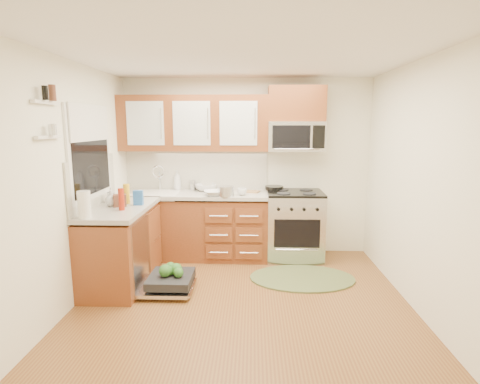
{
  "coord_description": "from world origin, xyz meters",
  "views": [
    {
      "loc": [
        0.1,
        -3.65,
        1.86
      ],
      "look_at": [
        -0.06,
        0.85,
        1.05
      ],
      "focal_mm": 28.0,
      "sensor_mm": 36.0,
      "label": 1
    }
  ],
  "objects_px": {
    "rug": "(302,278)",
    "skillet": "(274,188)",
    "stock_pot": "(226,191)",
    "sink": "(156,202)",
    "range": "(294,225)",
    "cutting_board": "(250,191)",
    "dishwasher": "(168,282)",
    "microwave": "(296,136)",
    "bowl_a": "(214,193)",
    "upper_cabinets": "(194,123)",
    "bowl_b": "(206,188)",
    "paper_towel_roll": "(84,205)",
    "cup": "(242,192)"
  },
  "relations": [
    {
      "from": "dishwasher",
      "to": "rug",
      "type": "relative_size",
      "value": 0.55
    },
    {
      "from": "rug",
      "to": "cutting_board",
      "type": "height_order",
      "value": "cutting_board"
    },
    {
      "from": "stock_pot",
      "to": "sink",
      "type": "bearing_deg",
      "value": 168.55
    },
    {
      "from": "skillet",
      "to": "stock_pot",
      "type": "height_order",
      "value": "stock_pot"
    },
    {
      "from": "range",
      "to": "paper_towel_roll",
      "type": "height_order",
      "value": "paper_towel_roll"
    },
    {
      "from": "range",
      "to": "skillet",
      "type": "xyz_separation_m",
      "value": [
        -0.28,
        0.18,
        0.5
      ]
    },
    {
      "from": "microwave",
      "to": "sink",
      "type": "xyz_separation_m",
      "value": [
        -1.93,
        -0.13,
        -0.9
      ]
    },
    {
      "from": "microwave",
      "to": "bowl_a",
      "type": "xyz_separation_m",
      "value": [
        -1.1,
        -0.3,
        -0.74
      ]
    },
    {
      "from": "dishwasher",
      "to": "rug",
      "type": "bearing_deg",
      "value": 14.0
    },
    {
      "from": "sink",
      "to": "bowl_b",
      "type": "height_order",
      "value": "bowl_b"
    },
    {
      "from": "upper_cabinets",
      "to": "dishwasher",
      "type": "xyz_separation_m",
      "value": [
        -0.13,
        -1.27,
        -1.77
      ]
    },
    {
      "from": "range",
      "to": "skillet",
      "type": "height_order",
      "value": "skillet"
    },
    {
      "from": "cutting_board",
      "to": "upper_cabinets",
      "type": "bearing_deg",
      "value": 176.54
    },
    {
      "from": "upper_cabinets",
      "to": "bowl_b",
      "type": "distance_m",
      "value": 0.92
    },
    {
      "from": "rug",
      "to": "cutting_board",
      "type": "relative_size",
      "value": 5.14
    },
    {
      "from": "skillet",
      "to": "range",
      "type": "bearing_deg",
      "value": -32.33
    },
    {
      "from": "microwave",
      "to": "skillet",
      "type": "xyz_separation_m",
      "value": [
        -0.28,
        0.06,
        -0.73
      ]
    },
    {
      "from": "sink",
      "to": "skillet",
      "type": "height_order",
      "value": "skillet"
    },
    {
      "from": "rug",
      "to": "skillet",
      "type": "bearing_deg",
      "value": 108.56
    },
    {
      "from": "bowl_b",
      "to": "cup",
      "type": "relative_size",
      "value": 2.43
    },
    {
      "from": "bowl_a",
      "to": "upper_cabinets",
      "type": "bearing_deg",
      "value": 133.43
    },
    {
      "from": "sink",
      "to": "stock_pot",
      "type": "xyz_separation_m",
      "value": [
        0.99,
        -0.2,
        0.19
      ]
    },
    {
      "from": "upper_cabinets",
      "to": "cup",
      "type": "distance_m",
      "value": 1.17
    },
    {
      "from": "range",
      "to": "stock_pot",
      "type": "height_order",
      "value": "stock_pot"
    },
    {
      "from": "range",
      "to": "bowl_b",
      "type": "xyz_separation_m",
      "value": [
        -1.25,
        0.17,
        0.5
      ]
    },
    {
      "from": "dishwasher",
      "to": "cutting_board",
      "type": "relative_size",
      "value": 2.81
    },
    {
      "from": "rug",
      "to": "bowl_b",
      "type": "bearing_deg",
      "value": 144.67
    },
    {
      "from": "sink",
      "to": "cutting_board",
      "type": "distance_m",
      "value": 1.32
    },
    {
      "from": "dishwasher",
      "to": "cutting_board",
      "type": "xyz_separation_m",
      "value": [
        0.92,
        1.23,
        0.83
      ]
    },
    {
      "from": "rug",
      "to": "skillet",
      "type": "relative_size",
      "value": 4.93
    },
    {
      "from": "range",
      "to": "rug",
      "type": "xyz_separation_m",
      "value": [
        0.03,
        -0.74,
        -0.46
      ]
    },
    {
      "from": "paper_towel_roll",
      "to": "bowl_b",
      "type": "xyz_separation_m",
      "value": [
        1.03,
        1.62,
        -0.09
      ]
    },
    {
      "from": "skillet",
      "to": "upper_cabinets",
      "type": "bearing_deg",
      "value": -178.36
    },
    {
      "from": "dishwasher",
      "to": "cutting_board",
      "type": "height_order",
      "value": "cutting_board"
    },
    {
      "from": "microwave",
      "to": "bowl_b",
      "type": "height_order",
      "value": "microwave"
    },
    {
      "from": "skillet",
      "to": "bowl_a",
      "type": "bearing_deg",
      "value": -156.39
    },
    {
      "from": "dishwasher",
      "to": "stock_pot",
      "type": "bearing_deg",
      "value": 57.02
    },
    {
      "from": "stock_pot",
      "to": "bowl_a",
      "type": "height_order",
      "value": "stock_pot"
    },
    {
      "from": "microwave",
      "to": "paper_towel_roll",
      "type": "height_order",
      "value": "microwave"
    },
    {
      "from": "cutting_board",
      "to": "skillet",
      "type": "bearing_deg",
      "value": 13.14
    },
    {
      "from": "dishwasher",
      "to": "bowl_b",
      "type": "height_order",
      "value": "bowl_b"
    },
    {
      "from": "microwave",
      "to": "sink",
      "type": "bearing_deg",
      "value": -176.15
    },
    {
      "from": "dishwasher",
      "to": "paper_towel_roll",
      "type": "relative_size",
      "value": 2.52
    },
    {
      "from": "paper_towel_roll",
      "to": "microwave",
      "type": "bearing_deg",
      "value": 34.55
    },
    {
      "from": "upper_cabinets",
      "to": "stock_pot",
      "type": "height_order",
      "value": "upper_cabinets"
    },
    {
      "from": "range",
      "to": "dishwasher",
      "type": "relative_size",
      "value": 1.36
    },
    {
      "from": "upper_cabinets",
      "to": "skillet",
      "type": "relative_size",
      "value": 7.9
    },
    {
      "from": "sink",
      "to": "upper_cabinets",
      "type": "bearing_deg",
      "value": 16.45
    },
    {
      "from": "microwave",
      "to": "rug",
      "type": "height_order",
      "value": "microwave"
    },
    {
      "from": "dishwasher",
      "to": "microwave",
      "type": "bearing_deg",
      "value": 39.07
    }
  ]
}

